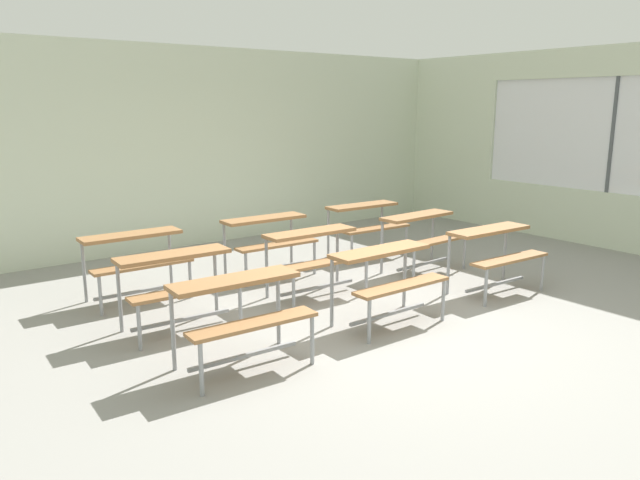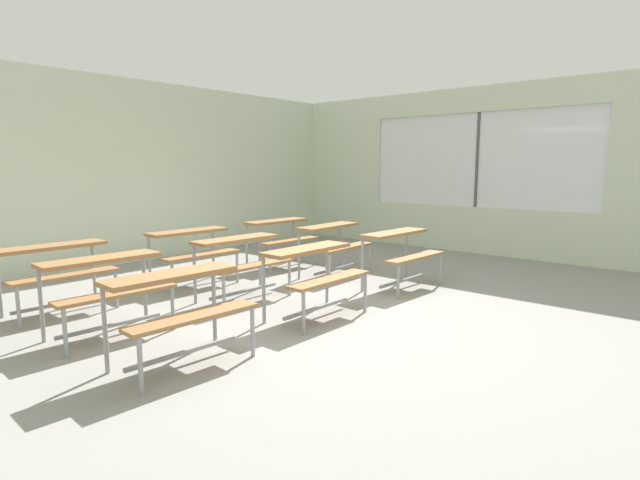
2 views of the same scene
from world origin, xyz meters
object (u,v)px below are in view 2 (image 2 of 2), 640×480
object	(u,v)px
desk_bench_r0c1	(315,265)
desk_bench_r1c0	(106,277)
desk_bench_r1c1	(242,253)
desk_bench_r1c2	(334,238)
desk_bench_r2c0	(57,262)
desk_bench_r2c2	(281,232)
desk_bench_r2c1	(193,244)
desk_bench_r0c0	(179,296)
desk_bench_r0c2	(401,246)

from	to	relation	value
desk_bench_r0c1	desk_bench_r1c0	world-z (taller)	same
desk_bench_r0c1	desk_bench_r1c1	size ratio (longest dim) A/B	0.99
desk_bench_r1c2	desk_bench_r2c0	xyz separation A→B (m)	(-3.42, 1.11, 0.00)
desk_bench_r1c0	desk_bench_r2c2	world-z (taller)	same
desk_bench_r2c1	desk_bench_r2c2	bearing A→B (deg)	2.01
desk_bench_r2c0	desk_bench_r2c2	distance (m)	3.38
desk_bench_r0c1	desk_bench_r1c2	world-z (taller)	same
desk_bench_r0c0	desk_bench_r1c0	bearing A→B (deg)	95.07
desk_bench_r0c1	desk_bench_r2c2	distance (m)	2.76
desk_bench_r0c0	desk_bench_r0c1	xyz separation A→B (m)	(1.67, 0.02, 0.00)
desk_bench_r0c1	desk_bench_r2c0	world-z (taller)	same
desk_bench_r2c2	desk_bench_r1c0	bearing A→B (deg)	-159.71
desk_bench_r0c1	desk_bench_r1c2	bearing A→B (deg)	33.52
desk_bench_r1c1	desk_bench_r1c0	bearing A→B (deg)	-176.94
desk_bench_r0c0	desk_bench_r1c1	distance (m)	2.01
desk_bench_r0c0	desk_bench_r1c1	world-z (taller)	same
desk_bench_r1c0	desk_bench_r2c0	xyz separation A→B (m)	(0.01, 1.14, 0.00)
desk_bench_r0c0	desk_bench_r0c1	world-z (taller)	same
desk_bench_r1c0	desk_bench_r2c0	world-z (taller)	same
desk_bench_r1c0	desk_bench_r1c2	world-z (taller)	same
desk_bench_r1c2	desk_bench_r2c0	size ratio (longest dim) A/B	1.01
desk_bench_r0c0	desk_bench_r2c2	world-z (taller)	same
desk_bench_r2c2	desk_bench_r1c1	bearing A→B (deg)	-145.98
desk_bench_r0c0	desk_bench_r1c1	bearing A→B (deg)	37.95
desk_bench_r1c1	desk_bench_r1c2	bearing A→B (deg)	1.28
desk_bench_r0c1	desk_bench_r1c0	distance (m)	2.03
desk_bench_r2c1	desk_bench_r2c2	world-z (taller)	same
desk_bench_r0c1	desk_bench_r1c0	xyz separation A→B (m)	(-1.71, 1.10, 0.00)
desk_bench_r0c2	desk_bench_r1c1	size ratio (longest dim) A/B	1.01
desk_bench_r2c0	desk_bench_r2c1	bearing A→B (deg)	-1.11
desk_bench_r0c1	desk_bench_r0c2	distance (m)	1.71
desk_bench_r0c2	desk_bench_r2c2	distance (m)	2.20
desk_bench_r1c1	desk_bench_r1c2	xyz separation A→B (m)	(1.74, -0.01, 0.00)
desk_bench_r0c1	desk_bench_r2c0	size ratio (longest dim) A/B	0.99
desk_bench_r1c1	desk_bench_r0c2	bearing A→B (deg)	-32.05
desk_bench_r2c0	desk_bench_r0c0	bearing A→B (deg)	-88.20
desk_bench_r0c2	desk_bench_r1c2	distance (m)	1.14
desk_bench_r0c2	desk_bench_r1c1	distance (m)	2.08
desk_bench_r1c0	desk_bench_r2c0	size ratio (longest dim) A/B	1.02
desk_bench_r0c1	desk_bench_r1c1	xyz separation A→B (m)	(-0.03, 1.14, 0.00)
desk_bench_r1c1	desk_bench_r2c1	size ratio (longest dim) A/B	1.00
desk_bench_r0c0	desk_bench_r2c1	bearing A→B (deg)	55.40
desk_bench_r1c1	desk_bench_r2c1	distance (m)	1.04
desk_bench_r2c1	desk_bench_r2c2	size ratio (longest dim) A/B	0.99
desk_bench_r1c0	desk_bench_r1c1	size ratio (longest dim) A/B	1.01
desk_bench_r0c1	desk_bench_r0c0	bearing A→B (deg)	-179.27
desk_bench_r1c0	desk_bench_r1c2	distance (m)	3.43
desk_bench_r1c0	desk_bench_r0c0	bearing A→B (deg)	-84.96
desk_bench_r1c0	desk_bench_r1c1	distance (m)	1.69
desk_bench_r1c1	desk_bench_r2c1	bearing A→B (deg)	89.71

